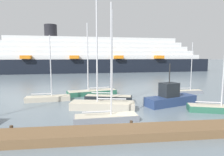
# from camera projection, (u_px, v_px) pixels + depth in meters

# --- Properties ---
(ground_plane) EXTENTS (600.00, 600.00, 0.00)m
(ground_plane) POSITION_uv_depth(u_px,v_px,m) (125.00, 120.00, 16.68)
(ground_plane) COLOR slate
(dock_pier) EXTENTS (21.45, 2.28, 0.74)m
(dock_pier) POSITION_uv_depth(u_px,v_px,m) (135.00, 132.00, 13.18)
(dock_pier) COLOR brown
(dock_pier) RESTS_ON ground_plane
(sailboat_0) EXTENTS (6.92, 2.95, 12.76)m
(sailboat_0) POSITION_uv_depth(u_px,v_px,m) (102.00, 104.00, 19.89)
(sailboat_0) COLOR #BCB29E
(sailboat_0) RESTS_ON ground_plane
(sailboat_1) EXTENTS (4.19, 1.29, 7.60)m
(sailboat_1) POSITION_uv_depth(u_px,v_px,m) (188.00, 91.00, 28.51)
(sailboat_1) COLOR gray
(sailboat_1) RESTS_ON ground_plane
(sailboat_2) EXTENTS (5.64, 1.76, 9.97)m
(sailboat_2) POSITION_uv_depth(u_px,v_px,m) (106.00, 116.00, 16.37)
(sailboat_2) COLOR gray
(sailboat_2) RESTS_ON ground_plane
(sailboat_4) EXTENTS (5.51, 2.11, 8.11)m
(sailboat_4) POSITION_uv_depth(u_px,v_px,m) (48.00, 98.00, 23.68)
(sailboat_4) COLOR #BCB29E
(sailboat_4) RESTS_ON ground_plane
(sailboat_5) EXTENTS (5.89, 2.66, 10.97)m
(sailboat_5) POSITION_uv_depth(u_px,v_px,m) (109.00, 97.00, 23.25)
(sailboat_5) COLOR black
(sailboat_5) RESTS_ON ground_plane
(sailboat_6) EXTENTS (7.33, 3.53, 10.14)m
(sailboat_6) POSITION_uv_depth(u_px,v_px,m) (92.00, 91.00, 27.45)
(sailboat_6) COLOR #2D6B51
(sailboat_6) RESTS_ON ground_plane
(sailboat_7) EXTENTS (5.67, 3.07, 7.99)m
(sailboat_7) POSITION_uv_depth(u_px,v_px,m) (216.00, 108.00, 19.01)
(sailboat_7) COLOR #2D6B51
(sailboat_7) RESTS_ON ground_plane
(fishing_boat_0) EXTENTS (6.52, 3.87, 4.76)m
(fishing_boat_0) POSITION_uv_depth(u_px,v_px,m) (170.00, 98.00, 21.67)
(fishing_boat_0) COLOR navy
(fishing_boat_0) RESTS_ON ground_plane
(cruise_ship) EXTENTS (82.67, 17.74, 16.00)m
(cruise_ship) POSITION_uv_depth(u_px,v_px,m) (95.00, 57.00, 67.00)
(cruise_ship) COLOR black
(cruise_ship) RESTS_ON ground_plane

